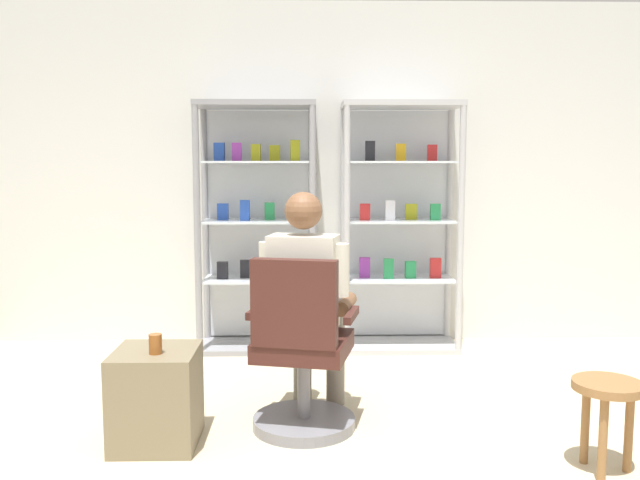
{
  "coord_description": "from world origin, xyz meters",
  "views": [
    {
      "loc": [
        -0.18,
        -2.39,
        1.43
      ],
      "look_at": [
        -0.09,
        1.41,
        1.0
      ],
      "focal_mm": 37.4,
      "sensor_mm": 36.0,
      "label": 1
    }
  ],
  "objects_px": {
    "display_cabinet_left": "(258,225)",
    "storage_crate": "(156,397)",
    "tea_glass": "(155,344)",
    "wooden_stool": "(607,400)",
    "office_chair": "(301,360)",
    "seated_shopkeeper": "(308,296)",
    "display_cabinet_right": "(399,225)"
  },
  "relations": [
    {
      "from": "display_cabinet_left",
      "to": "storage_crate",
      "type": "bearing_deg",
      "value": -102.12
    },
    {
      "from": "tea_glass",
      "to": "wooden_stool",
      "type": "xyz_separation_m",
      "value": [
        2.15,
        -0.31,
        -0.2
      ]
    },
    {
      "from": "office_chair",
      "to": "storage_crate",
      "type": "distance_m",
      "value": 0.77
    },
    {
      "from": "office_chair",
      "to": "seated_shopkeeper",
      "type": "relative_size",
      "value": 0.74
    },
    {
      "from": "display_cabinet_left",
      "to": "display_cabinet_right",
      "type": "xyz_separation_m",
      "value": [
        1.1,
        -0.0,
        -0.01
      ]
    },
    {
      "from": "seated_shopkeeper",
      "to": "office_chair",
      "type": "bearing_deg",
      "value": -102.75
    },
    {
      "from": "display_cabinet_left",
      "to": "wooden_stool",
      "type": "distance_m",
      "value": 2.9
    },
    {
      "from": "storage_crate",
      "to": "tea_glass",
      "type": "xyz_separation_m",
      "value": [
        0.02,
        -0.06,
        0.3
      ]
    },
    {
      "from": "office_chair",
      "to": "wooden_stool",
      "type": "height_order",
      "value": "office_chair"
    },
    {
      "from": "display_cabinet_right",
      "to": "seated_shopkeeper",
      "type": "height_order",
      "value": "display_cabinet_right"
    },
    {
      "from": "seated_shopkeeper",
      "to": "storage_crate",
      "type": "distance_m",
      "value": 0.95
    },
    {
      "from": "display_cabinet_right",
      "to": "seated_shopkeeper",
      "type": "relative_size",
      "value": 1.47
    },
    {
      "from": "seated_shopkeeper",
      "to": "wooden_stool",
      "type": "distance_m",
      "value": 1.58
    },
    {
      "from": "display_cabinet_left",
      "to": "seated_shopkeeper",
      "type": "height_order",
      "value": "display_cabinet_left"
    },
    {
      "from": "display_cabinet_right",
      "to": "storage_crate",
      "type": "bearing_deg",
      "value": -129.12
    },
    {
      "from": "seated_shopkeeper",
      "to": "tea_glass",
      "type": "height_order",
      "value": "seated_shopkeeper"
    },
    {
      "from": "tea_glass",
      "to": "wooden_stool",
      "type": "relative_size",
      "value": 0.23
    },
    {
      "from": "tea_glass",
      "to": "wooden_stool",
      "type": "height_order",
      "value": "tea_glass"
    },
    {
      "from": "storage_crate",
      "to": "office_chair",
      "type": "bearing_deg",
      "value": 10.07
    },
    {
      "from": "storage_crate",
      "to": "wooden_stool",
      "type": "bearing_deg",
      "value": -9.73
    },
    {
      "from": "display_cabinet_right",
      "to": "storage_crate",
      "type": "height_order",
      "value": "display_cabinet_right"
    },
    {
      "from": "display_cabinet_right",
      "to": "storage_crate",
      "type": "xyz_separation_m",
      "value": [
        -1.5,
        -1.84,
        -0.71
      ]
    },
    {
      "from": "display_cabinet_left",
      "to": "storage_crate",
      "type": "relative_size",
      "value": 3.86
    },
    {
      "from": "tea_glass",
      "to": "office_chair",
      "type": "bearing_deg",
      "value": 15.07
    },
    {
      "from": "tea_glass",
      "to": "display_cabinet_right",
      "type": "bearing_deg",
      "value": 52.15
    },
    {
      "from": "seated_shopkeeper",
      "to": "display_cabinet_right",
      "type": "bearing_deg",
      "value": 65.19
    },
    {
      "from": "display_cabinet_left",
      "to": "storage_crate",
      "type": "xyz_separation_m",
      "value": [
        -0.39,
        -1.84,
        -0.72
      ]
    },
    {
      "from": "display_cabinet_right",
      "to": "wooden_stool",
      "type": "xyz_separation_m",
      "value": [
        0.67,
        -2.21,
        -0.61
      ]
    },
    {
      "from": "display_cabinet_right",
      "to": "display_cabinet_left",
      "type": "bearing_deg",
      "value": 179.99
    },
    {
      "from": "display_cabinet_left",
      "to": "seated_shopkeeper",
      "type": "xyz_separation_m",
      "value": [
        0.39,
        -1.55,
        -0.25
      ]
    },
    {
      "from": "office_chair",
      "to": "storage_crate",
      "type": "bearing_deg",
      "value": -169.93
    },
    {
      "from": "tea_glass",
      "to": "wooden_stool",
      "type": "distance_m",
      "value": 2.18
    }
  ]
}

